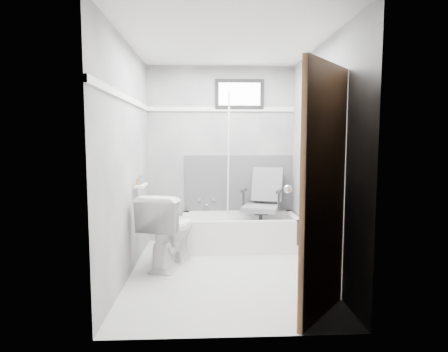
{
  "coord_description": "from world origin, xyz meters",
  "views": [
    {
      "loc": [
        -0.19,
        -3.85,
        1.42
      ],
      "look_at": [
        0.0,
        0.35,
        1.0
      ],
      "focal_mm": 30.0,
      "sensor_mm": 36.0,
      "label": 1
    }
  ],
  "objects": [
    {
      "name": "bathtub",
      "position": [
        0.23,
        0.93,
        0.21
      ],
      "size": [
        1.5,
        0.7,
        0.42
      ],
      "primitive_type": null,
      "color": "white",
      "rests_on": "floor"
    },
    {
      "name": "wall_right",
      "position": [
        1.0,
        0.0,
        1.2
      ],
      "size": [
        0.02,
        2.6,
        2.4
      ],
      "primitive_type": "cube",
      "color": "slate",
      "rests_on": "floor"
    },
    {
      "name": "trim_back",
      "position": [
        0.0,
        1.29,
        1.82
      ],
      "size": [
        2.0,
        0.02,
        0.06
      ],
      "primitive_type": "cube",
      "color": "white",
      "rests_on": "wall_back"
    },
    {
      "name": "office_chair",
      "position": [
        0.51,
        0.98,
        0.58
      ],
      "size": [
        0.67,
        0.67,
        0.92
      ],
      "primitive_type": null,
      "rotation": [
        0.0,
        0.0,
        -0.31
      ],
      "color": "slate",
      "rests_on": "bathtub"
    },
    {
      "name": "window",
      "position": [
        0.25,
        1.29,
        2.02
      ],
      "size": [
        0.66,
        0.04,
        0.4
      ],
      "primitive_type": null,
      "color": "black",
      "rests_on": "wall_back"
    },
    {
      "name": "toilet",
      "position": [
        -0.62,
        0.28,
        0.41
      ],
      "size": [
        0.68,
        0.92,
        0.81
      ],
      "primitive_type": "imported",
      "rotation": [
        0.0,
        0.0,
        2.85
      ],
      "color": "white",
      "rests_on": "floor"
    },
    {
      "name": "shelf",
      "position": [
        -0.93,
        0.33,
        0.9
      ],
      "size": [
        0.1,
        0.32,
        0.02
      ],
      "primitive_type": "cube",
      "color": "white",
      "rests_on": "wall_left"
    },
    {
      "name": "pole",
      "position": [
        0.09,
        1.06,
        1.05
      ],
      "size": [
        0.02,
        0.43,
        1.91
      ],
      "primitive_type": "cylinder",
      "rotation": [
        0.21,
        0.0,
        0.0
      ],
      "color": "white",
      "rests_on": "bathtub"
    },
    {
      "name": "floor",
      "position": [
        0.0,
        0.0,
        0.0
      ],
      "size": [
        2.6,
        2.6,
        0.0
      ],
      "primitive_type": "plane",
      "color": "silver",
      "rests_on": "ground"
    },
    {
      "name": "soap_bottle_a",
      "position": [
        -0.94,
        0.25,
        0.97
      ],
      "size": [
        0.06,
        0.06,
        0.11
      ],
      "primitive_type": "imported",
      "rotation": [
        0.0,
        0.0,
        0.16
      ],
      "color": "#98724C",
      "rests_on": "shelf"
    },
    {
      "name": "faucet",
      "position": [
        -0.2,
        1.27,
        0.55
      ],
      "size": [
        0.26,
        0.1,
        0.16
      ],
      "primitive_type": null,
      "color": "silver",
      "rests_on": "wall_back"
    },
    {
      "name": "wall_left",
      "position": [
        -1.0,
        0.0,
        1.2
      ],
      "size": [
        0.02,
        2.6,
        2.4
      ],
      "primitive_type": "cube",
      "color": "slate",
      "rests_on": "floor"
    },
    {
      "name": "backerboard",
      "position": [
        0.25,
        1.29,
        0.8
      ],
      "size": [
        1.5,
        0.02,
        0.78
      ],
      "primitive_type": "cube",
      "color": "#4C4C4F",
      "rests_on": "wall_back"
    },
    {
      "name": "ceiling",
      "position": [
        0.0,
        0.0,
        2.4
      ],
      "size": [
        2.6,
        2.6,
        0.0
      ],
      "primitive_type": "plane",
      "rotation": [
        3.14,
        0.0,
        0.0
      ],
      "color": "silver",
      "rests_on": "floor"
    },
    {
      "name": "trim_left",
      "position": [
        -0.99,
        0.0,
        1.82
      ],
      "size": [
        0.02,
        2.6,
        0.06
      ],
      "primitive_type": "cube",
      "color": "white",
      "rests_on": "wall_left"
    },
    {
      "name": "door",
      "position": [
        0.98,
        -1.28,
        1.0
      ],
      "size": [
        0.78,
        0.78,
        2.0
      ],
      "primitive_type": null,
      "color": "brown",
      "rests_on": "floor"
    },
    {
      "name": "wall_back",
      "position": [
        0.0,
        1.3,
        1.2
      ],
      "size": [
        2.0,
        0.02,
        2.4
      ],
      "primitive_type": "cube",
      "color": "slate",
      "rests_on": "floor"
    },
    {
      "name": "soap_bottle_b",
      "position": [
        -0.94,
        0.39,
        0.96
      ],
      "size": [
        0.1,
        0.1,
        0.1
      ],
      "primitive_type": "imported",
      "rotation": [
        0.0,
        0.0,
        0.91
      ],
      "color": "#45667F",
      "rests_on": "shelf"
    },
    {
      "name": "wall_front",
      "position": [
        0.0,
        -1.3,
        1.2
      ],
      "size": [
        2.0,
        0.02,
        2.4
      ],
      "primitive_type": "cube",
      "color": "slate",
      "rests_on": "floor"
    }
  ]
}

